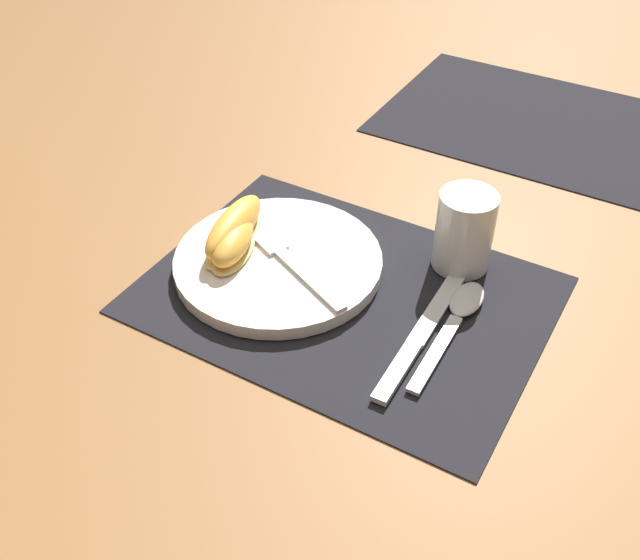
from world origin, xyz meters
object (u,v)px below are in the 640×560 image
(juice_glass, at_px, (464,235))
(knife, at_px, (421,334))
(citrus_wedge_1, at_px, (232,242))
(citrus_wedge_0, at_px, (232,230))
(fork, at_px, (284,255))
(spoon, at_px, (459,313))
(plate, at_px, (278,263))

(juice_glass, distance_m, knife, 0.14)
(knife, height_order, citrus_wedge_1, citrus_wedge_1)
(citrus_wedge_0, bearing_deg, fork, 5.41)
(knife, bearing_deg, juice_glass, 94.74)
(spoon, distance_m, citrus_wedge_0, 0.28)
(plate, xyz_separation_m, citrus_wedge_1, (-0.05, -0.02, 0.02))
(spoon, distance_m, fork, 0.21)
(fork, height_order, citrus_wedge_1, citrus_wedge_1)
(spoon, xyz_separation_m, citrus_wedge_0, (-0.27, -0.03, 0.03))
(plate, xyz_separation_m, citrus_wedge_0, (-0.06, -0.00, 0.03))
(citrus_wedge_1, bearing_deg, juice_glass, 30.02)
(juice_glass, bearing_deg, citrus_wedge_1, -149.98)
(plate, bearing_deg, juice_glass, 32.57)
(spoon, bearing_deg, citrus_wedge_0, -173.41)
(spoon, bearing_deg, citrus_wedge_1, -169.81)
(citrus_wedge_0, height_order, citrus_wedge_1, citrus_wedge_0)
(citrus_wedge_0, bearing_deg, plate, 1.91)
(knife, distance_m, fork, 0.19)
(plate, distance_m, spoon, 0.22)
(plate, xyz_separation_m, fork, (0.01, 0.00, 0.01))
(knife, xyz_separation_m, spoon, (0.02, 0.05, 0.00))
(fork, bearing_deg, plate, -144.08)
(juice_glass, height_order, fork, juice_glass)
(spoon, relative_size, fork, 0.97)
(citrus_wedge_1, bearing_deg, plate, 19.59)
(knife, height_order, fork, fork)
(fork, bearing_deg, knife, -7.23)
(spoon, xyz_separation_m, citrus_wedge_1, (-0.26, -0.05, 0.03))
(citrus_wedge_1, bearing_deg, spoon, 10.19)
(plate, distance_m, knife, 0.19)
(plate, distance_m, juice_glass, 0.22)
(knife, bearing_deg, citrus_wedge_0, 176.09)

